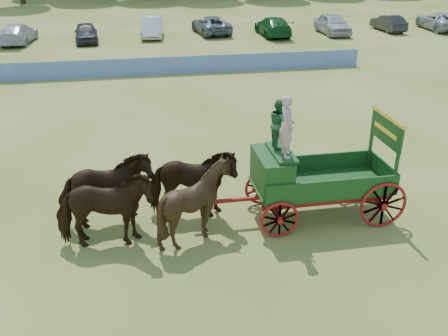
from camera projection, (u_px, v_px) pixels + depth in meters
ground at (217, 240)px, 13.60m from camera, size 160.00×160.00×0.00m
horse_lead_left at (105, 211)px, 12.88m from camera, size 2.63×1.28×2.18m
horse_lead_right at (106, 191)px, 13.86m from camera, size 2.74×1.59×2.18m
horse_wheel_left at (197, 202)px, 13.27m from camera, size 2.32×2.15×2.18m
horse_wheel_right at (192, 184)px, 14.25m from camera, size 2.71×1.50×2.18m
farm_dray at (298, 168)px, 14.03m from camera, size 6.00×2.00×3.85m
sponsor_banner at (149, 67)px, 29.25m from camera, size 26.00×0.08×1.05m
parked_cars at (157, 29)px, 39.66m from camera, size 52.94×7.17×1.64m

